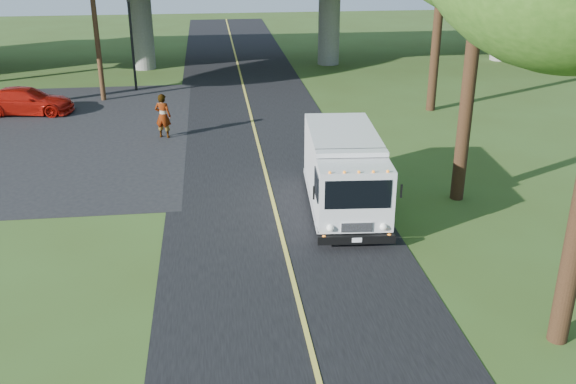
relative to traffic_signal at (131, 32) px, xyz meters
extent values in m
cube|color=black|center=(6.00, -16.00, -3.19)|extent=(7.00, 90.00, 0.02)
cube|color=black|center=(-5.00, -8.00, -3.19)|extent=(16.00, 18.00, 0.01)
cube|color=gold|center=(6.00, -16.00, -3.17)|extent=(0.12, 90.00, 0.01)
cylinder|color=slate|center=(0.00, 6.00, -0.50)|extent=(1.40, 1.40, 5.40)
cylinder|color=slate|center=(12.00, 6.00, -0.50)|extent=(1.40, 1.40, 5.40)
cylinder|color=slate|center=(24.00, 6.00, -0.50)|extent=(1.40, 1.40, 5.40)
cylinder|color=black|center=(0.00, 0.00, -0.60)|extent=(0.14, 0.14, 5.20)
imported|color=black|center=(0.00, 0.00, 1.40)|extent=(0.18, 0.22, 1.10)
cylinder|color=#472D19|center=(-1.50, -2.00, 1.30)|extent=(0.26, 0.26, 9.00)
cylinder|color=#382314|center=(12.20, -17.00, 0.65)|extent=(0.44, 0.44, 7.70)
cylinder|color=#382314|center=(15.00, -6.00, 0.13)|extent=(0.44, 0.44, 6.65)
cube|color=silver|center=(8.26, -16.67, -1.72)|extent=(2.39, 4.02, 1.99)
cube|color=silver|center=(8.06, -19.40, -1.81)|extent=(2.23, 1.73, 1.81)
cube|color=black|center=(8.01, -20.18, -1.52)|extent=(1.85, 0.20, 0.84)
cube|color=black|center=(8.00, -20.27, -2.86)|extent=(2.21, 0.31, 0.25)
cube|color=silver|center=(8.23, -17.03, -2.94)|extent=(2.47, 5.26, 0.16)
cylinder|color=black|center=(7.18, -19.16, -2.80)|extent=(0.30, 0.81, 0.79)
cylinder|color=black|center=(8.97, -19.29, -2.80)|extent=(0.30, 0.81, 0.79)
cylinder|color=black|center=(7.44, -15.47, -2.80)|extent=(0.30, 0.81, 0.79)
cylinder|color=black|center=(9.24, -15.59, -2.80)|extent=(0.30, 0.81, 0.79)
imported|color=#A6130A|center=(-4.79, -4.27, -2.56)|extent=(4.59, 2.25, 1.28)
imported|color=gray|center=(2.04, -8.98, -2.23)|extent=(0.83, 0.68, 1.94)
camera|label=1|loc=(4.09, -36.09, 5.31)|focal=40.00mm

